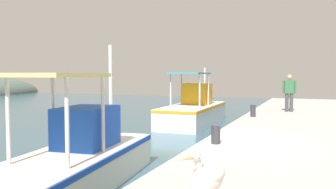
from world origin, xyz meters
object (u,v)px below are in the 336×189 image
at_px(fisherman_standing, 289,91).
at_px(mooring_bollard_third, 216,134).
at_px(mooring_bollard_fourth, 253,111).
at_px(fishing_boat_second, 74,161).
at_px(fishing_boat_third, 194,110).
at_px(pelican, 207,176).

relative_size(fisherman_standing, mooring_bollard_third, 3.70).
bearing_deg(mooring_bollard_fourth, mooring_bollard_third, 180.00).
bearing_deg(mooring_bollard_third, fishing_boat_second, 130.43).
relative_size(fishing_boat_third, mooring_bollard_fourth, 12.31).
xyz_separation_m(pelican, fisherman_standing, (12.90, -0.32, 0.56)).
distance_m(mooring_bollard_third, mooring_bollard_fourth, 6.15).
height_order(fishing_boat_second, mooring_bollard_fourth, fishing_boat_second).
bearing_deg(pelican, mooring_bollard_third, 12.93).
relative_size(fishing_boat_third, fisherman_standing, 3.45).
bearing_deg(pelican, mooring_bollard_fourth, 5.27).
height_order(fishing_boat_third, mooring_bollard_fourth, fishing_boat_third).
xyz_separation_m(fishing_boat_third, mooring_bollard_fourth, (-2.39, -3.36, 0.32)).
bearing_deg(fishing_boat_third, mooring_bollard_fourth, -125.45).
bearing_deg(pelican, fisherman_standing, -1.42).
bearing_deg(mooring_bollard_third, mooring_bollard_fourth, 0.00).
bearing_deg(fishing_boat_third, fishing_boat_second, -176.10).
relative_size(pelican, mooring_bollard_third, 2.05).
xyz_separation_m(fishing_boat_second, mooring_bollard_third, (2.24, -2.63, 0.41)).
height_order(fishing_boat_second, mooring_bollard_third, fishing_boat_second).
bearing_deg(fishing_boat_third, fisherman_standing, -87.03).
xyz_separation_m(fisherman_standing, mooring_bollard_third, (-8.78, 1.27, -0.72)).
xyz_separation_m(fishing_boat_third, pelican, (-12.66, -4.31, 0.48)).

